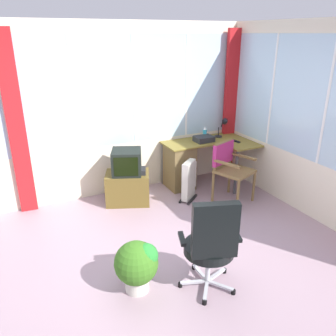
% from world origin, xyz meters
% --- Properties ---
extents(ground, '(5.55, 4.94, 0.06)m').
position_xyz_m(ground, '(0.00, 0.00, -0.03)').
color(ground, '#A08490').
extents(north_window_panel, '(4.55, 0.07, 2.59)m').
position_xyz_m(north_window_panel, '(0.00, 2.00, 1.29)').
color(north_window_panel, '#EFE3C6').
rests_on(north_window_panel, ground).
extents(east_window_panel, '(0.07, 3.94, 2.59)m').
position_xyz_m(east_window_panel, '(2.30, -0.00, 1.29)').
color(east_window_panel, '#EFE3C6').
rests_on(east_window_panel, ground).
extents(curtain_north_left, '(0.23, 0.09, 2.49)m').
position_xyz_m(curtain_north_left, '(-1.25, 1.92, 1.24)').
color(curtain_north_left, red).
rests_on(curtain_north_left, ground).
extents(curtain_corner, '(0.23, 0.09, 2.49)m').
position_xyz_m(curtain_corner, '(2.17, 1.87, 1.24)').
color(curtain_corner, red).
rests_on(curtain_corner, ground).
extents(desk, '(1.39, 0.94, 0.75)m').
position_xyz_m(desk, '(1.17, 1.67, 0.41)').
color(desk, olive).
rests_on(desk, ground).
extents(desk_lamp, '(0.22, 0.19, 0.34)m').
position_xyz_m(desk_lamp, '(1.95, 1.70, 0.96)').
color(desk_lamp, black).
rests_on(desk_lamp, desk).
extents(tv_remote, '(0.06, 0.15, 0.02)m').
position_xyz_m(tv_remote, '(1.98, 1.37, 0.76)').
color(tv_remote, black).
rests_on(tv_remote, desk).
extents(spray_bottle, '(0.06, 0.06, 0.22)m').
position_xyz_m(spray_bottle, '(1.61, 1.75, 0.85)').
color(spray_bottle, '#34B8CD').
rests_on(spray_bottle, desk).
extents(paper_tray, '(0.30, 0.23, 0.09)m').
position_xyz_m(paper_tray, '(1.51, 1.62, 0.79)').
color(paper_tray, '#282A2B').
rests_on(paper_tray, desk).
extents(wooden_armchair, '(0.62, 0.62, 0.90)m').
position_xyz_m(wooden_armchair, '(1.54, 0.96, 0.59)').
color(wooden_armchair, brown).
rests_on(wooden_armchair, ground).
extents(office_chair, '(0.63, 0.59, 1.03)m').
position_xyz_m(office_chair, '(0.20, -0.67, 0.57)').
color(office_chair, '#B7B7BF').
rests_on(office_chair, ground).
extents(tv_on_stand, '(0.76, 0.65, 0.83)m').
position_xyz_m(tv_on_stand, '(0.14, 1.52, 0.37)').
color(tv_on_stand, brown).
rests_on(tv_on_stand, ground).
extents(space_heater, '(0.38, 0.35, 0.63)m').
position_xyz_m(space_heater, '(1.02, 1.20, 0.32)').
color(space_heater, silver).
rests_on(space_heater, ground).
extents(potted_plant, '(0.44, 0.44, 0.54)m').
position_xyz_m(potted_plant, '(-0.44, -0.35, 0.31)').
color(potted_plant, beige).
rests_on(potted_plant, ground).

